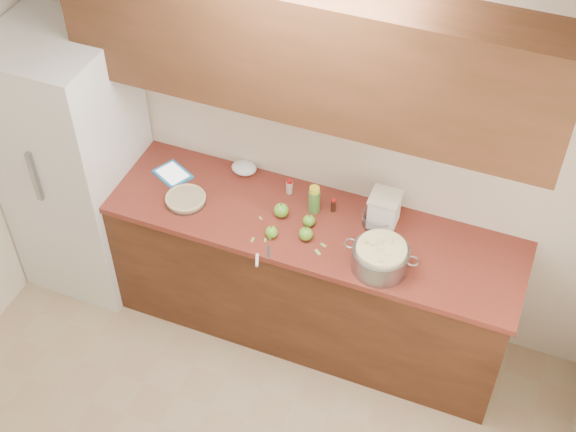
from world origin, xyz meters
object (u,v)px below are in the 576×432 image
at_px(pie, 186,199).
at_px(colander, 381,257).
at_px(flour_canister, 384,209).
at_px(tablet, 173,174).

distance_m(pie, colander, 1.20).
height_order(flour_canister, tablet, flour_canister).
bearing_deg(flour_canister, tablet, -176.38).
bearing_deg(colander, pie, 176.66).
height_order(colander, tablet, colander).
height_order(pie, tablet, pie).
relative_size(colander, flour_canister, 1.99).
relative_size(pie, tablet, 0.93).
distance_m(flour_canister, tablet, 1.30).
relative_size(pie, flour_canister, 1.19).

